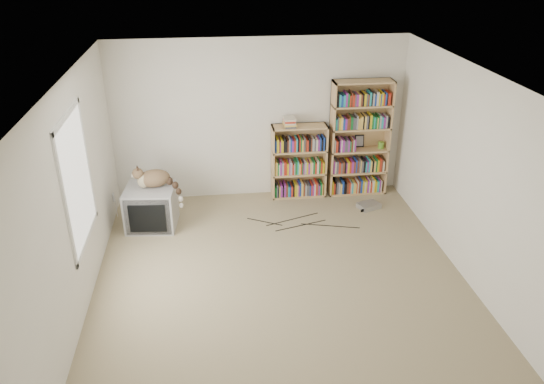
{
  "coord_description": "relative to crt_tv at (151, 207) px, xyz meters",
  "views": [
    {
      "loc": [
        -0.76,
        -5.28,
        3.82
      ],
      "look_at": [
        0.01,
        1.0,
        0.73
      ],
      "focal_mm": 35.0,
      "sensor_mm": 36.0,
      "label": 1
    }
  ],
  "objects": [
    {
      "name": "dvd_player",
      "position": [
        3.28,
        0.15,
        -0.26
      ],
      "size": [
        0.39,
        0.33,
        0.07
      ],
      "primitive_type": "cube",
      "rotation": [
        0.0,
        0.0,
        0.37
      ],
      "color": "#AFAFB4",
      "rests_on": "floor"
    },
    {
      "name": "wall_left",
      "position": [
        -0.59,
        -1.61,
        0.95
      ],
      "size": [
        0.02,
        5.0,
        2.5
      ],
      "primitive_type": "cube",
      "color": "white",
      "rests_on": "floor"
    },
    {
      "name": "bookcase_tall",
      "position": [
        3.22,
        0.75,
        0.58
      ],
      "size": [
        0.92,
        0.3,
        1.85
      ],
      "color": "tan",
      "rests_on": "floor"
    },
    {
      "name": "wall_right",
      "position": [
        3.91,
        -1.61,
        0.95
      ],
      "size": [
        0.02,
        5.0,
        2.5
      ],
      "primitive_type": "cube",
      "color": "white",
      "rests_on": "floor"
    },
    {
      "name": "window",
      "position": [
        -0.58,
        -1.41,
        1.1
      ],
      "size": [
        0.02,
        1.22,
        1.52
      ],
      "primitive_type": "cube",
      "color": "white",
      "rests_on": "wall_left"
    },
    {
      "name": "wall_outlet",
      "position": [
        -0.58,
        0.34,
        0.02
      ],
      "size": [
        0.01,
        0.08,
        0.13
      ],
      "primitive_type": "cube",
      "color": "silver",
      "rests_on": "wall_left"
    },
    {
      "name": "green_mug",
      "position": [
        3.58,
        0.73,
        0.51
      ],
      "size": [
        0.1,
        0.1,
        0.11
      ],
      "primitive_type": "cylinder",
      "color": "#5D9A2C",
      "rests_on": "bookcase_tall"
    },
    {
      "name": "bookcase_short",
      "position": [
        2.26,
        0.75,
        0.24
      ],
      "size": [
        0.86,
        0.3,
        1.18
      ],
      "color": "tan",
      "rests_on": "floor"
    },
    {
      "name": "wall_back",
      "position": [
        1.66,
        0.89,
        0.95
      ],
      "size": [
        4.5,
        0.02,
        2.5
      ],
      "primitive_type": "cube",
      "color": "white",
      "rests_on": "floor"
    },
    {
      "name": "floor_cables",
      "position": [
        1.98,
        -0.29,
        -0.29
      ],
      "size": [
        1.2,
        0.7,
        0.01
      ],
      "primitive_type": null,
      "color": "black",
      "rests_on": "floor"
    },
    {
      "name": "book_stack",
      "position": [
        2.09,
        0.72,
        0.95
      ],
      "size": [
        0.2,
        0.26,
        0.14
      ],
      "primitive_type": "cube",
      "color": "red",
      "rests_on": "bookcase_short"
    },
    {
      "name": "wall_front",
      "position": [
        1.66,
        -4.11,
        0.95
      ],
      "size": [
        4.5,
        0.02,
        2.5
      ],
      "primitive_type": "cube",
      "color": "white",
      "rests_on": "floor"
    },
    {
      "name": "floor",
      "position": [
        1.66,
        -1.61,
        -0.3
      ],
      "size": [
        4.5,
        5.0,
        0.01
      ],
      "primitive_type": "cube",
      "color": "#9B8B69",
      "rests_on": "ground"
    },
    {
      "name": "crt_tv",
      "position": [
        0.0,
        0.0,
        0.0
      ],
      "size": [
        0.74,
        0.68,
        0.6
      ],
      "rotation": [
        0.0,
        0.0,
        -0.09
      ],
      "color": "#A3A3A6",
      "rests_on": "floor"
    },
    {
      "name": "framed_print",
      "position": [
        3.25,
        0.83,
        0.56
      ],
      "size": [
        0.15,
        0.05,
        0.2
      ],
      "primitive_type": "cube",
      "rotation": [
        -0.17,
        0.0,
        0.0
      ],
      "color": "black",
      "rests_on": "bookcase_tall"
    },
    {
      "name": "cat",
      "position": [
        0.13,
        0.03,
        0.39
      ],
      "size": [
        0.71,
        0.48,
        0.54
      ],
      "rotation": [
        0.0,
        0.0,
        0.19
      ],
      "color": "#3A2917",
      "rests_on": "crt_tv"
    },
    {
      "name": "ceiling",
      "position": [
        1.66,
        -1.61,
        2.2
      ],
      "size": [
        4.5,
        5.0,
        0.02
      ],
      "primitive_type": "cube",
      "color": "white",
      "rests_on": "wall_back"
    }
  ]
}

